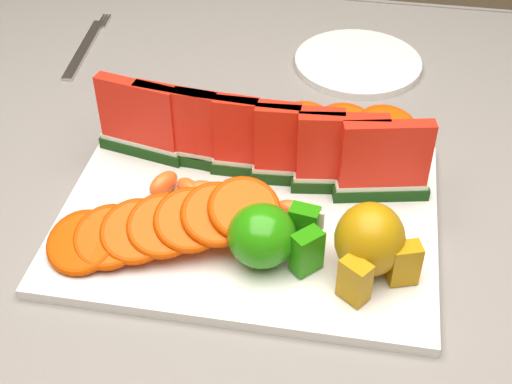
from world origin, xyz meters
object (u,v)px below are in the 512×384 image
(apple_cluster, at_px, (269,236))
(fork, at_px, (86,46))
(side_plate, at_px, (358,63))
(pear_cluster, at_px, (371,243))
(platter, at_px, (249,215))

(apple_cluster, relative_size, fork, 0.54)
(apple_cluster, bearing_deg, side_plate, 81.29)
(apple_cluster, xyz_separation_m, pear_cluster, (0.10, 0.00, 0.01))
(apple_cluster, distance_m, pear_cluster, 0.10)
(apple_cluster, xyz_separation_m, fork, (-0.34, 0.39, -0.04))
(fork, bearing_deg, pear_cluster, -41.94)
(platter, xyz_separation_m, pear_cluster, (0.13, -0.07, 0.04))
(platter, relative_size, fork, 2.05)
(pear_cluster, bearing_deg, side_plate, 94.84)
(pear_cluster, bearing_deg, apple_cluster, -179.27)
(apple_cluster, distance_m, side_plate, 0.42)
(platter, bearing_deg, pear_cluster, -26.73)
(pear_cluster, xyz_separation_m, fork, (-0.44, 0.39, -0.05))
(pear_cluster, height_order, side_plate, pear_cluster)
(platter, height_order, apple_cluster, apple_cluster)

